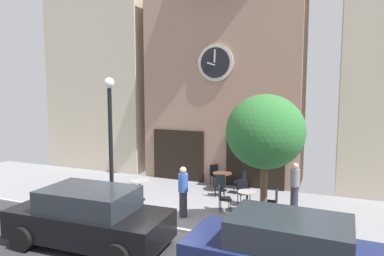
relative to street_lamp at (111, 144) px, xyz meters
name	(u,v)px	position (x,y,z in m)	size (l,w,h in m)	color
ground_plane	(143,236)	(2.10, -1.50, -2.33)	(25.14, 12.06, 0.13)	gray
clock_building	(224,57)	(2.25, 5.69, 3.32)	(7.07, 3.65, 10.90)	#9E7A66
neighbor_building_left	(114,23)	(-4.53, 6.89, 5.49)	(5.52, 4.75, 15.59)	beige
street_lamp	(111,144)	(0.00, 0.00, 0.00)	(0.36, 0.36, 4.54)	black
street_tree	(265,132)	(5.25, -0.08, 0.65)	(2.21, 1.99, 4.02)	brown
cafe_table_near_curb	(140,186)	(0.38, 1.22, -1.76)	(0.75, 0.75, 0.75)	black
cafe_table_center_left	(222,177)	(2.87, 3.57, -1.75)	(0.79, 0.79, 0.74)	black
cafe_table_rightmost	(247,198)	(4.43, 1.40, -1.80)	(0.64, 0.64, 0.74)	black
cafe_chair_left_end	(220,183)	(3.03, 2.77, -1.78)	(0.52, 0.52, 0.90)	black
cafe_chair_outer	(273,200)	(5.29, 1.48, -1.78)	(0.41, 0.41, 0.90)	black
cafe_chair_near_lamp	(215,173)	(2.34, 4.20, -1.78)	(0.56, 0.56, 0.90)	black
cafe_chair_facing_street	(242,181)	(3.72, 3.46, -1.78)	(0.44, 0.44, 0.90)	black
cafe_chair_by_entrance	(223,196)	(3.62, 1.23, -1.78)	(0.54, 0.54, 0.90)	black
cafe_chair_under_awning	(243,190)	(4.10, 2.19, -1.78)	(0.55, 0.55, 0.90)	black
pedestrian_grey	(295,186)	(5.87, 2.28, -1.44)	(0.43, 0.43, 1.67)	#2D2D38
pedestrian_blue	(183,191)	(2.59, 0.25, -1.44)	(0.45, 0.45, 1.67)	#2D2D38
parked_car_black	(89,217)	(1.11, -2.57, -1.55)	(4.36, 2.15, 1.55)	black
parked_car_navy	(289,255)	(6.29, -2.70, -1.55)	(4.36, 2.14, 1.55)	navy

